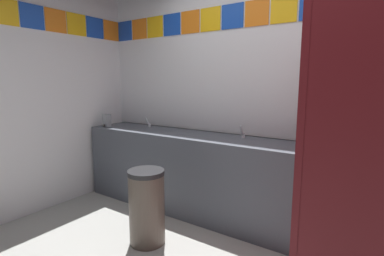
# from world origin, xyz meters

# --- Properties ---
(wall_back) EXTENTS (4.28, 0.09, 2.68)m
(wall_back) POSITION_xyz_m (-0.00, 1.48, 1.35)
(wall_back) COLOR silver
(wall_back) RESTS_ON ground_plane
(wall_side) EXTENTS (0.09, 2.88, 2.68)m
(wall_side) POSITION_xyz_m (-2.18, 0.00, 1.35)
(wall_side) COLOR silver
(wall_side) RESTS_ON ground_plane
(vanity_counter) EXTENTS (2.56, 0.56, 0.88)m
(vanity_counter) POSITION_xyz_m (-0.81, 1.16, 0.45)
(vanity_counter) COLOR #4C515B
(vanity_counter) RESTS_ON ground_plane
(faucet_left) EXTENTS (0.04, 0.10, 0.14)m
(faucet_left) POSITION_xyz_m (-1.45, 1.25, 0.93)
(faucet_left) COLOR silver
(faucet_left) RESTS_ON vanity_counter
(faucet_right) EXTENTS (0.04, 0.10, 0.14)m
(faucet_right) POSITION_xyz_m (-0.17, 1.25, 0.93)
(faucet_right) COLOR silver
(faucet_right) RESTS_ON vanity_counter
(soap_dispenser) EXTENTS (0.09, 0.09, 0.16)m
(soap_dispenser) POSITION_xyz_m (-1.93, 1.00, 0.96)
(soap_dispenser) COLOR gray
(soap_dispenser) RESTS_ON vanity_counter
(stall_divider) EXTENTS (0.92, 1.47, 2.09)m
(stall_divider) POSITION_xyz_m (0.87, 0.45, 1.04)
(stall_divider) COLOR maroon
(stall_divider) RESTS_ON ground_plane
(trash_bin) EXTENTS (0.33, 0.33, 0.68)m
(trash_bin) POSITION_xyz_m (-0.68, 0.38, 0.34)
(trash_bin) COLOR brown
(trash_bin) RESTS_ON ground_plane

